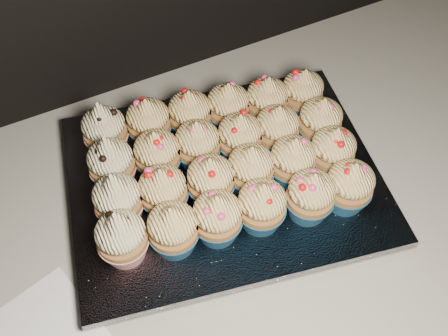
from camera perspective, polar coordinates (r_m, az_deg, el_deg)
name	(u,v)px	position (r m, az deg, el deg)	size (l,w,h in m)	color
cabinet	(206,335)	(1.13, -2.01, -18.54)	(2.40, 0.60, 0.86)	black
worktop	(198,230)	(0.71, -3.04, -7.05)	(2.44, 0.64, 0.04)	beige
baking_tray	(224,184)	(0.72, 0.00, -1.87)	(0.39, 0.30, 0.02)	black
foil_lining	(224,177)	(0.70, 0.00, -1.08)	(0.43, 0.33, 0.01)	silver
cupcake_0	(122,237)	(0.61, -11.62, -7.71)	(0.06, 0.06, 0.10)	#A21816
cupcake_1	(173,229)	(0.61, -5.83, -6.94)	(0.06, 0.06, 0.08)	#1B5582
cupcake_2	(217,217)	(0.61, -0.77, -5.65)	(0.06, 0.06, 0.08)	#1B5582
cupcake_3	(262,206)	(0.63, 4.33, -4.31)	(0.06, 0.06, 0.08)	#1B5582
cupcake_4	(310,196)	(0.64, 9.85, -3.13)	(0.06, 0.06, 0.08)	#1B5582
cupcake_5	(349,186)	(0.66, 14.12, -1.97)	(0.06, 0.06, 0.08)	#1B5582
cupcake_6	(118,200)	(0.64, -12.03, -3.54)	(0.06, 0.06, 0.10)	#A21816
cupcake_7	(163,191)	(0.64, -6.96, -2.65)	(0.06, 0.06, 0.08)	#1B5582
cupcake_8	(211,181)	(0.65, -1.54, -1.47)	(0.06, 0.06, 0.08)	#1B5582
cupcake_9	(251,169)	(0.66, 3.06, -0.16)	(0.06, 0.06, 0.08)	#1B5582
cupcake_10	(292,161)	(0.67, 7.83, 0.79)	(0.06, 0.06, 0.08)	#1B5582
cupcake_11	(332,151)	(0.69, 12.25, 1.87)	(0.06, 0.06, 0.08)	#1B5582
cupcake_12	(111,163)	(0.68, -12.74, 0.56)	(0.06, 0.06, 0.10)	#A21816
cupcake_13	(157,155)	(0.68, -7.63, 1.52)	(0.06, 0.06, 0.08)	#1B5582
cupcake_14	(198,145)	(0.68, -3.03, 2.67)	(0.06, 0.06, 0.08)	#1B5582
cupcake_15	(240,138)	(0.69, 1.82, 3.48)	(0.06, 0.06, 0.08)	#1B5582
cupcake_16	(277,130)	(0.70, 6.07, 4.40)	(0.06, 0.06, 0.08)	#1B5582
cupcake_17	(320,122)	(0.72, 10.89, 5.21)	(0.06, 0.06, 0.08)	#1B5582
cupcake_18	(105,130)	(0.72, -13.48, 4.27)	(0.06, 0.06, 0.10)	#A21816
cupcake_19	(149,123)	(0.72, -8.59, 5.16)	(0.06, 0.06, 0.08)	#1B5582
cupcake_20	(190,114)	(0.72, -3.90, 6.12)	(0.06, 0.06, 0.08)	#1B5582
cupcake_21	(228,107)	(0.73, 0.47, 6.99)	(0.06, 0.06, 0.08)	#1B5582
cupcake_22	(267,101)	(0.74, 4.92, 7.66)	(0.06, 0.06, 0.08)	#1B5582
cupcake_23	(302,93)	(0.76, 8.91, 8.46)	(0.06, 0.06, 0.08)	#1B5582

